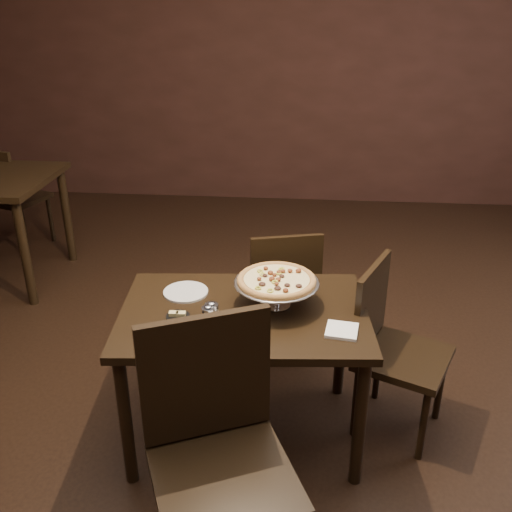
{
  "coord_description": "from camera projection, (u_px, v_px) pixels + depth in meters",
  "views": [
    {
      "loc": [
        0.24,
        -2.23,
        1.99
      ],
      "look_at": [
        0.04,
        0.02,
        0.94
      ],
      "focal_mm": 40.0,
      "sensor_mm": 36.0,
      "label": 1
    }
  ],
  "objects": [
    {
      "name": "napkin_stack",
      "position": [
        342.0,
        330.0,
        2.39
      ],
      "size": [
        0.15,
        0.15,
        0.01
      ],
      "primitive_type": "cube",
      "rotation": [
        0.0,
        0.0,
        -0.15
      ],
      "color": "white",
      "rests_on": "dining_table"
    },
    {
      "name": "plate_near",
      "position": [
        240.0,
        340.0,
        2.32
      ],
      "size": [
        0.22,
        0.22,
        0.01
      ],
      "primitive_type": "cylinder",
      "color": "silver",
      "rests_on": "dining_table"
    },
    {
      "name": "plate_left",
      "position": [
        186.0,
        292.0,
        2.7
      ],
      "size": [
        0.21,
        0.21,
        0.01
      ],
      "primitive_type": "cylinder",
      "color": "silver",
      "rests_on": "dining_table"
    },
    {
      "name": "chair_side",
      "position": [
        391.0,
        343.0,
        2.71
      ],
      "size": [
        0.53,
        0.53,
        0.86
      ],
      "rotation": [
        0.0,
        0.0,
        1.14
      ],
      "color": "black",
      "rests_on": "ground"
    },
    {
      "name": "parmesan_shaker",
      "position": [
        212.0,
        313.0,
        2.44
      ],
      "size": [
        0.06,
        0.06,
        0.1
      ],
      "color": "#F1E9BC",
      "rests_on": "dining_table"
    },
    {
      "name": "room",
      "position": [
        261.0,
        152.0,
        2.3
      ],
      "size": [
        6.04,
        7.04,
        2.84
      ],
      "color": "black",
      "rests_on": "ground"
    },
    {
      "name": "bg_chair_far",
      "position": [
        10.0,
        194.0,
        4.68
      ],
      "size": [
        0.52,
        0.52,
        0.88
      ],
      "rotation": [
        0.0,
        0.0,
        2.8
      ],
      "color": "black",
      "rests_on": "ground"
    },
    {
      "name": "pizza_stand",
      "position": [
        277.0,
        281.0,
        2.54
      ],
      "size": [
        0.38,
        0.38,
        0.16
      ],
      "color": "#B2B3B9",
      "rests_on": "dining_table"
    },
    {
      "name": "packet_caddy",
      "position": [
        178.0,
        321.0,
        2.4
      ],
      "size": [
        0.1,
        0.1,
        0.08
      ],
      "rotation": [
        0.0,
        0.0,
        0.07
      ],
      "color": "black",
      "rests_on": "dining_table"
    },
    {
      "name": "chair_far",
      "position": [
        282.0,
        290.0,
        3.22
      ],
      "size": [
        0.47,
        0.47,
        0.83
      ],
      "rotation": [
        0.0,
        0.0,
        3.39
      ],
      "color": "black",
      "rests_on": "ground"
    },
    {
      "name": "dining_table",
      "position": [
        244.0,
        328.0,
        2.59
      ],
      "size": [
        1.16,
        0.82,
        0.69
      ],
      "rotation": [
        0.0,
        0.0,
        0.08
      ],
      "color": "black",
      "rests_on": "ground"
    },
    {
      "name": "chair_near",
      "position": [
        217.0,
        448.0,
        1.98
      ],
      "size": [
        0.62,
        0.62,
        1.01
      ],
      "rotation": [
        0.0,
        0.0,
        0.41
      ],
      "color": "black",
      "rests_on": "ground"
    },
    {
      "name": "serving_spatula",
      "position": [
        263.0,
        287.0,
        2.49
      ],
      "size": [
        0.14,
        0.14,
        0.02
      ],
      "rotation": [
        0.0,
        0.0,
        -0.83
      ],
      "color": "#B2B3B9",
      "rests_on": "pizza_stand"
    },
    {
      "name": "pepper_flake_shaker",
      "position": [
        208.0,
        316.0,
        2.42
      ],
      "size": [
        0.06,
        0.06,
        0.1
      ],
      "color": "#9B2A0E",
      "rests_on": "dining_table"
    }
  ]
}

